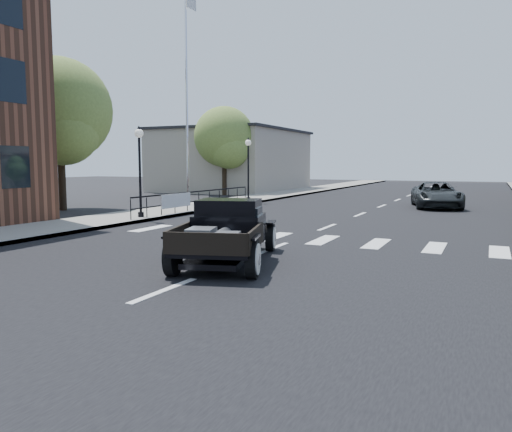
% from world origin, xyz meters
% --- Properties ---
extents(ground, '(120.00, 120.00, 0.00)m').
position_xyz_m(ground, '(0.00, 0.00, 0.00)').
color(ground, black).
rests_on(ground, ground).
extents(road, '(14.00, 80.00, 0.02)m').
position_xyz_m(road, '(0.00, 15.00, 0.01)').
color(road, black).
rests_on(road, ground).
extents(road_markings, '(12.00, 60.00, 0.06)m').
position_xyz_m(road_markings, '(0.00, 10.00, 0.00)').
color(road_markings, silver).
rests_on(road_markings, ground).
extents(sidewalk_left, '(3.00, 80.00, 0.15)m').
position_xyz_m(sidewalk_left, '(-8.50, 15.00, 0.07)').
color(sidewalk_left, gray).
rests_on(sidewalk_left, ground).
extents(low_building_left, '(10.00, 12.00, 5.00)m').
position_xyz_m(low_building_left, '(-15.00, 28.00, 2.50)').
color(low_building_left, gray).
rests_on(low_building_left, ground).
extents(railing, '(0.08, 10.00, 1.00)m').
position_xyz_m(railing, '(-7.30, 10.00, 0.65)').
color(railing, black).
rests_on(railing, sidewalk_left).
extents(banner, '(0.04, 2.20, 0.60)m').
position_xyz_m(banner, '(-7.22, 8.00, 0.45)').
color(banner, silver).
rests_on(banner, sidewalk_left).
extents(lamp_post_b, '(0.36, 0.36, 3.69)m').
position_xyz_m(lamp_post_b, '(-7.60, 6.00, 1.99)').
color(lamp_post_b, black).
rests_on(lamp_post_b, sidewalk_left).
extents(lamp_post_c, '(0.36, 0.36, 3.69)m').
position_xyz_m(lamp_post_c, '(-7.60, 16.00, 1.99)').
color(lamp_post_c, black).
rests_on(lamp_post_c, sidewalk_left).
extents(flagpole, '(0.12, 0.12, 11.16)m').
position_xyz_m(flagpole, '(-9.20, 12.00, 5.73)').
color(flagpole, silver).
rests_on(flagpole, sidewalk_left).
extents(big_tree_near, '(5.10, 5.10, 7.49)m').
position_xyz_m(big_tree_near, '(-14.00, 8.00, 3.75)').
color(big_tree_near, '#5B7331').
rests_on(big_tree_near, ground).
extents(big_tree_far, '(4.41, 4.41, 6.48)m').
position_xyz_m(big_tree_far, '(-12.50, 22.00, 3.24)').
color(big_tree_far, '#5B7331').
rests_on(big_tree_far, ground).
extents(hotrod_pickup, '(3.21, 4.79, 1.52)m').
position_xyz_m(hotrod_pickup, '(-0.20, -0.21, 0.76)').
color(hotrod_pickup, black).
rests_on(hotrod_pickup, ground).
extents(second_car, '(3.25, 5.24, 1.35)m').
position_xyz_m(second_car, '(2.77, 17.23, 0.68)').
color(second_car, black).
rests_on(second_car, ground).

